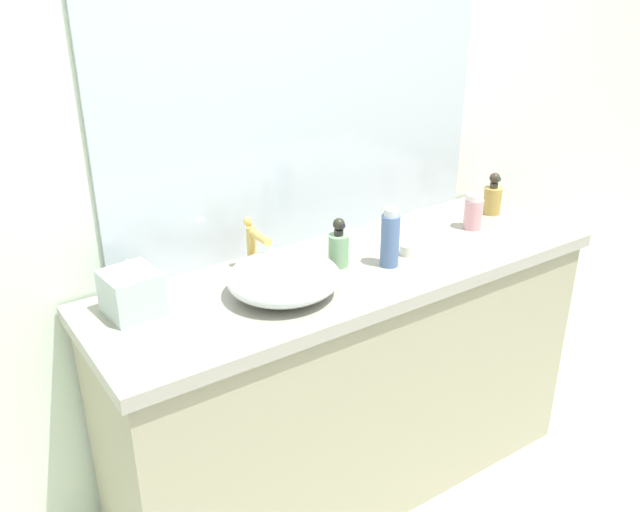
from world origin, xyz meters
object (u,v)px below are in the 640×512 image
at_px(sink_basin, 284,277).
at_px(perfume_bottle, 390,239).
at_px(candle_jar, 408,250).
at_px(soap_dispenser, 339,247).
at_px(tissue_box, 131,290).
at_px(lotion_bottle, 473,212).
at_px(spray_can, 493,197).

bearing_deg(sink_basin, perfume_bottle, -2.64).
bearing_deg(candle_jar, soap_dispenser, 165.61).
xyz_separation_m(sink_basin, candle_jar, (0.48, 0.01, -0.04)).
bearing_deg(tissue_box, lotion_bottle, -4.21).
bearing_deg(candle_jar, perfume_bottle, -164.48).
xyz_separation_m(lotion_bottle, spray_can, (0.16, 0.06, 0.00)).
bearing_deg(spray_can, perfume_bottle, -167.48).
xyz_separation_m(sink_basin, perfume_bottle, (0.38, -0.02, 0.04)).
distance_m(sink_basin, tissue_box, 0.42).
height_order(soap_dispenser, candle_jar, soap_dispenser).
relative_size(lotion_bottle, candle_jar, 2.46).
height_order(sink_basin, perfume_bottle, perfume_bottle).
bearing_deg(perfume_bottle, soap_dispenser, 146.62).
height_order(soap_dispenser, lotion_bottle, soap_dispenser).
bearing_deg(soap_dispenser, tissue_box, 173.62).
relative_size(sink_basin, tissue_box, 2.01).
relative_size(soap_dispenser, candle_jar, 3.08).
xyz_separation_m(spray_can, tissue_box, (-1.37, 0.03, 0.01)).
bearing_deg(tissue_box, candle_jar, -8.55).
distance_m(spray_can, tissue_box, 1.37).
distance_m(lotion_bottle, spray_can, 0.18).
xyz_separation_m(perfume_bottle, spray_can, (0.60, 0.13, -0.03)).
height_order(soap_dispenser, tissue_box, tissue_box).
distance_m(lotion_bottle, perfume_bottle, 0.44).
bearing_deg(sink_basin, lotion_bottle, 3.72).
height_order(sink_basin, lotion_bottle, lotion_bottle).
xyz_separation_m(sink_basin, spray_can, (0.98, 0.12, 0.01)).
height_order(tissue_box, candle_jar, tissue_box).
bearing_deg(spray_can, soap_dispenser, -176.42).
height_order(spray_can, candle_jar, spray_can).
distance_m(sink_basin, perfume_bottle, 0.38).
distance_m(sink_basin, spray_can, 0.98).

